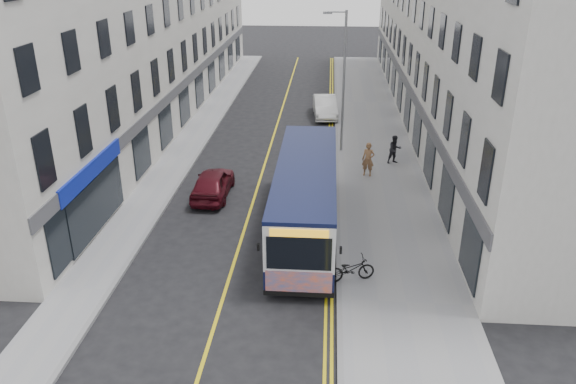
% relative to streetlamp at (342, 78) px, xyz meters
% --- Properties ---
extents(ground, '(140.00, 140.00, 0.00)m').
position_rel_streetlamp_xyz_m(ground, '(-4.17, -14.00, -4.38)').
color(ground, black).
rests_on(ground, ground).
extents(pavement_east, '(4.50, 64.00, 0.12)m').
position_rel_streetlamp_xyz_m(pavement_east, '(2.08, -2.00, -4.32)').
color(pavement_east, gray).
rests_on(pavement_east, ground).
extents(pavement_west, '(2.00, 64.00, 0.12)m').
position_rel_streetlamp_xyz_m(pavement_west, '(-9.17, -2.00, -4.32)').
color(pavement_west, gray).
rests_on(pavement_west, ground).
extents(kerb_east, '(0.18, 64.00, 0.13)m').
position_rel_streetlamp_xyz_m(kerb_east, '(-0.17, -2.00, -4.32)').
color(kerb_east, slate).
rests_on(kerb_east, ground).
extents(kerb_west, '(0.18, 64.00, 0.13)m').
position_rel_streetlamp_xyz_m(kerb_west, '(-8.17, -2.00, -4.32)').
color(kerb_west, slate).
rests_on(kerb_west, ground).
extents(road_centre_line, '(0.12, 64.00, 0.01)m').
position_rel_streetlamp_xyz_m(road_centre_line, '(-4.17, -2.00, -4.38)').
color(road_centre_line, gold).
rests_on(road_centre_line, ground).
extents(road_dbl_yellow_inner, '(0.10, 64.00, 0.01)m').
position_rel_streetlamp_xyz_m(road_dbl_yellow_inner, '(-0.62, -2.00, -4.38)').
color(road_dbl_yellow_inner, gold).
rests_on(road_dbl_yellow_inner, ground).
extents(road_dbl_yellow_outer, '(0.10, 64.00, 0.01)m').
position_rel_streetlamp_xyz_m(road_dbl_yellow_outer, '(-0.42, -2.00, -4.38)').
color(road_dbl_yellow_outer, gold).
rests_on(road_dbl_yellow_outer, ground).
extents(terrace_east, '(6.00, 46.00, 13.00)m').
position_rel_streetlamp_xyz_m(terrace_east, '(7.33, 7.00, 2.12)').
color(terrace_east, silver).
rests_on(terrace_east, ground).
extents(terrace_west, '(6.00, 46.00, 13.00)m').
position_rel_streetlamp_xyz_m(terrace_west, '(-13.17, 7.00, 2.12)').
color(terrace_west, beige).
rests_on(terrace_west, ground).
extents(streetlamp, '(1.32, 0.18, 8.00)m').
position_rel_streetlamp_xyz_m(streetlamp, '(0.00, 0.00, 0.00)').
color(streetlamp, gray).
rests_on(streetlamp, ground).
extents(city_bus, '(2.46, 10.52, 3.05)m').
position_rel_streetlamp_xyz_m(city_bus, '(-1.55, -10.15, -2.71)').
color(city_bus, black).
rests_on(city_bus, ground).
extents(bicycle, '(1.86, 1.07, 0.92)m').
position_rel_streetlamp_xyz_m(bicycle, '(0.23, -14.00, -3.80)').
color(bicycle, black).
rests_on(bicycle, pavement_east).
extents(pedestrian_near, '(0.73, 0.57, 1.77)m').
position_rel_streetlamp_xyz_m(pedestrian_near, '(1.40, -3.85, -3.38)').
color(pedestrian_near, '#8B613F').
rests_on(pedestrian_near, pavement_east).
extents(pedestrian_far, '(0.94, 0.85, 1.58)m').
position_rel_streetlamp_xyz_m(pedestrian_far, '(2.96, -1.92, -3.47)').
color(pedestrian_far, black).
rests_on(pedestrian_far, pavement_east).
extents(car_white, '(1.90, 4.48, 1.44)m').
position_rel_streetlamp_xyz_m(car_white, '(-0.97, 7.40, -3.66)').
color(car_white, silver).
rests_on(car_white, ground).
extents(car_maroon, '(1.66, 4.04, 1.37)m').
position_rel_streetlamp_xyz_m(car_maroon, '(-6.17, -6.81, -3.70)').
color(car_maroon, '#470B15').
rests_on(car_maroon, ground).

